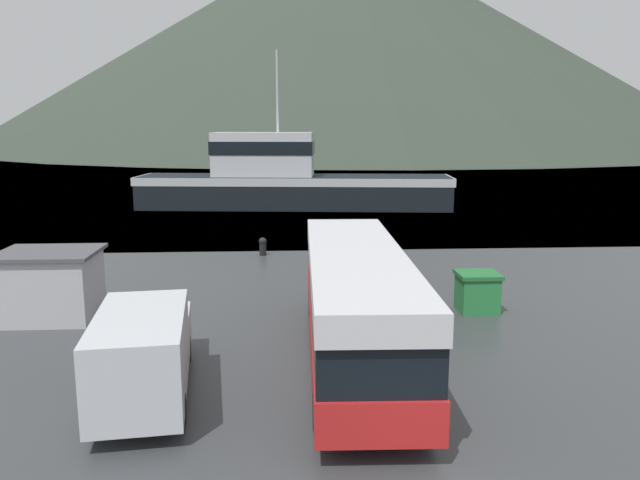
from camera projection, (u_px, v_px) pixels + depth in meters
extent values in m
plane|color=slate|center=(293.00, 151.00, 150.46)|extent=(240.00, 240.00, 0.00)
cone|color=#333D33|center=(344.00, 39.00, 184.38)|extent=(206.48, 206.48, 62.65)
cube|color=red|center=(356.00, 328.00, 17.42)|extent=(2.90, 11.62, 0.93)
cube|color=black|center=(356.00, 294.00, 17.23)|extent=(2.84, 11.39, 1.07)
cube|color=silver|center=(357.00, 263.00, 17.07)|extent=(2.90, 11.62, 0.67)
cube|color=black|center=(343.00, 256.00, 22.96)|extent=(2.25, 0.13, 1.44)
cylinder|color=black|center=(313.00, 304.00, 21.44)|extent=(0.33, 0.91, 0.90)
cylinder|color=black|center=(378.00, 303.00, 21.51)|extent=(0.33, 0.91, 0.90)
cylinder|color=black|center=(320.00, 409.00, 13.50)|extent=(0.33, 0.91, 0.90)
cylinder|color=black|center=(423.00, 408.00, 13.56)|extent=(0.33, 0.91, 0.90)
cube|color=silver|center=(141.00, 355.00, 14.36)|extent=(2.47, 4.47, 1.91)
cube|color=silver|center=(154.00, 330.00, 17.39)|extent=(2.19, 2.04, 1.05)
cube|color=black|center=(149.00, 310.00, 16.37)|extent=(1.70, 0.25, 0.67)
cylinder|color=black|center=(120.00, 353.00, 17.10)|extent=(0.30, 0.72, 0.70)
cylinder|color=black|center=(187.00, 349.00, 17.40)|extent=(0.30, 0.72, 0.70)
cylinder|color=black|center=(96.00, 415.00, 13.44)|extent=(0.30, 0.72, 0.70)
cylinder|color=black|center=(181.00, 409.00, 13.74)|extent=(0.30, 0.72, 0.70)
cube|color=black|center=(294.00, 192.00, 49.22)|extent=(24.60, 7.27, 2.51)
cube|color=silver|center=(294.00, 180.00, 49.05)|extent=(24.85, 7.34, 0.63)
cube|color=silver|center=(263.00, 154.00, 48.78)|extent=(8.06, 4.15, 3.38)
cube|color=black|center=(263.00, 148.00, 48.69)|extent=(8.22, 4.26, 1.01)
cylinder|color=#B2B2B7|center=(277.00, 92.00, 47.86)|extent=(0.20, 0.20, 6.19)
cube|color=#287F3D|center=(477.00, 294.00, 21.99)|extent=(1.32, 1.22, 1.26)
cube|color=#226C34|center=(478.00, 275.00, 21.87)|extent=(1.45, 1.34, 0.14)
cube|color=#B2B2B7|center=(51.00, 287.00, 21.08)|extent=(2.95, 2.45, 2.23)
cube|color=#4C4C51|center=(48.00, 253.00, 20.86)|extent=(3.24, 2.70, 0.12)
cylinder|color=black|center=(263.00, 249.00, 31.43)|extent=(0.35, 0.35, 0.61)
sphere|color=black|center=(263.00, 241.00, 31.36)|extent=(0.40, 0.40, 0.40)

